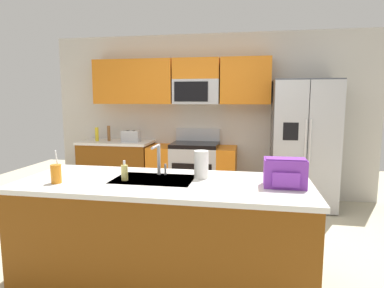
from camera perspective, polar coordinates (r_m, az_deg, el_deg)
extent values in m
plane|color=beige|center=(3.63, -1.59, -18.00)|extent=(9.00, 9.00, 0.00)
cube|color=beige|center=(5.39, 3.07, 4.85)|extent=(5.20, 0.10, 2.60)
cube|color=orange|center=(5.58, -12.90, 10.42)|extent=(0.70, 0.32, 0.70)
cube|color=orange|center=(5.36, -6.44, 10.67)|extent=(0.59, 0.32, 0.70)
cube|color=orange|center=(5.14, 9.29, 10.74)|extent=(0.75, 0.32, 0.70)
cube|color=#B7BABF|center=(5.21, 0.80, 9.05)|extent=(0.72, 0.32, 0.38)
cube|color=black|center=(5.05, -0.19, 9.08)|extent=(0.52, 0.01, 0.30)
cube|color=orange|center=(5.22, 0.81, 12.89)|extent=(0.72, 0.32, 0.32)
cube|color=brown|center=(5.56, -12.88, -4.30)|extent=(1.13, 0.60, 0.86)
cube|color=silver|center=(5.49, -13.02, 0.30)|extent=(1.16, 0.63, 0.04)
cube|color=#B7BABF|center=(5.20, 0.52, -5.06)|extent=(0.72, 0.60, 0.84)
cube|color=black|center=(4.90, -0.08, -5.50)|extent=(0.60, 0.01, 0.36)
cube|color=black|center=(5.12, 0.53, -0.14)|extent=(0.72, 0.60, 0.06)
cube|color=#B7BABF|center=(5.36, 1.02, 1.63)|extent=(0.72, 0.06, 0.20)
cube|color=orange|center=(5.31, -5.25, -4.81)|extent=(0.36, 0.60, 0.84)
cube|color=orange|center=(5.14, 6.05, -5.25)|extent=(0.28, 0.60, 0.84)
cube|color=#4C4F54|center=(5.04, 18.70, -0.05)|extent=(0.90, 0.70, 1.85)
cube|color=#B7BABF|center=(4.65, 16.61, -0.60)|extent=(0.44, 0.04, 1.81)
cube|color=#B7BABF|center=(4.72, 22.04, -0.72)|extent=(0.44, 0.04, 1.81)
cylinder|color=silver|center=(4.63, 19.09, 0.43)|extent=(0.02, 0.02, 0.60)
cylinder|color=silver|center=(4.64, 19.82, 0.41)|extent=(0.02, 0.02, 0.60)
cube|color=black|center=(4.60, 16.75, 2.10)|extent=(0.20, 0.00, 0.24)
cube|color=brown|center=(2.93, -4.88, -15.35)|extent=(2.39, 0.92, 0.86)
cube|color=silver|center=(2.78, -4.99, -6.80)|extent=(2.43, 0.96, 0.04)
cube|color=#B7BABF|center=(2.85, -6.68, -6.34)|extent=(0.68, 0.44, 0.03)
cube|color=#B7BABF|center=(5.32, -10.54, 1.34)|extent=(0.28, 0.16, 0.18)
cube|color=black|center=(5.33, -11.06, 2.29)|extent=(0.03, 0.11, 0.01)
cube|color=black|center=(5.30, -10.06, 2.28)|extent=(0.03, 0.11, 0.01)
cylinder|color=brown|center=(5.52, -14.24, 1.81)|extent=(0.05, 0.05, 0.25)
cylinder|color=yellow|center=(5.55, -16.18, 1.64)|extent=(0.06, 0.06, 0.22)
cylinder|color=#B7BABF|center=(2.98, -5.77, -2.66)|extent=(0.03, 0.03, 0.28)
cylinder|color=#B7BABF|center=(2.86, -6.36, -0.46)|extent=(0.02, 0.20, 0.02)
cylinder|color=#B7BABF|center=(2.98, -4.64, -4.41)|extent=(0.02, 0.02, 0.10)
cylinder|color=orange|center=(2.90, -22.51, -4.81)|extent=(0.08, 0.08, 0.15)
cylinder|color=white|center=(2.87, -22.44, -2.37)|extent=(0.01, 0.03, 0.14)
cylinder|color=#D8CC66|center=(2.83, -11.62, -4.91)|extent=(0.06, 0.06, 0.13)
cylinder|color=white|center=(2.81, -11.67, -3.22)|extent=(0.02, 0.02, 0.04)
cylinder|color=white|center=(2.84, 1.62, -3.58)|extent=(0.12, 0.12, 0.24)
cube|color=purple|center=(2.67, 15.80, -4.84)|extent=(0.32, 0.20, 0.22)
cube|color=#702F97|center=(2.63, 15.92, -2.70)|extent=(0.30, 0.14, 0.03)
cube|color=purple|center=(2.57, 15.99, -6.00)|extent=(0.20, 0.03, 0.11)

